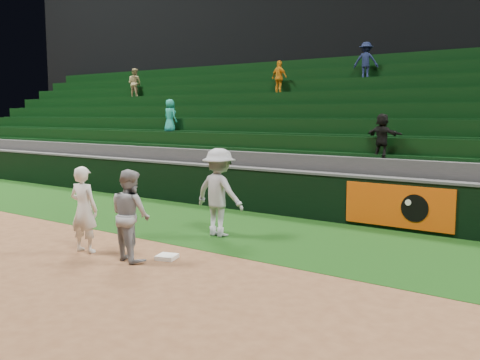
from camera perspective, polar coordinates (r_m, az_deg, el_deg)
name	(u,v)px	position (r m, az deg, el deg)	size (l,w,h in m)	color
ground	(154,257)	(10.59, -9.14, -8.08)	(70.00, 70.00, 0.00)	brown
foul_grass	(244,230)	(12.81, 0.48, -5.33)	(36.00, 4.20, 0.01)	#0F330C
upper_deck	(435,40)	(25.88, 20.11, 13.82)	(40.00, 12.00, 12.00)	black
first_base	(167,257)	(10.39, -7.80, -8.13)	(0.36, 0.36, 0.08)	white
first_baseman	(84,209)	(11.08, -16.32, -3.03)	(0.63, 0.41, 1.73)	white
baserunner	(130,215)	(10.26, -11.61, -3.67)	(0.84, 0.66, 1.73)	gray
base_coach	(219,192)	(12.01, -2.24, -1.34)	(1.28, 0.74, 1.98)	#9EA2AB
field_wall	(293,193)	(14.50, 5.65, -1.39)	(36.00, 0.45, 1.25)	black
stadium_seating	(352,147)	(17.75, 11.82, 3.50)	(36.00, 5.95, 5.16)	#323234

